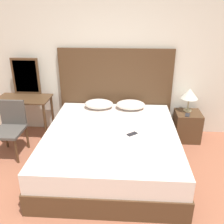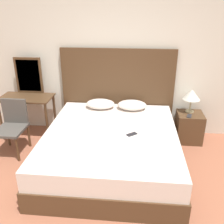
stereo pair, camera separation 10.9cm
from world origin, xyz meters
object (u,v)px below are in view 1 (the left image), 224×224
at_px(phone_on_bed, 132,134).
at_px(chair, 11,125).
at_px(phone_on_nightstand, 187,115).
at_px(vanity_desk, 24,105).
at_px(table_lamp, 189,94).
at_px(bed, 112,148).
at_px(nightstand, 187,126).

height_order(phone_on_bed, chair, chair).
bearing_deg(chair, phone_on_nightstand, 9.97).
distance_m(vanity_desk, chair, 0.55).
bearing_deg(chair, vanity_desk, 87.07).
distance_m(table_lamp, chair, 2.95).
distance_m(bed, table_lamp, 1.65).
distance_m(phone_on_nightstand, vanity_desk, 2.78).
xyz_separation_m(table_lamp, phone_on_nightstand, (-0.04, -0.19, -0.30)).
bearing_deg(phone_on_nightstand, vanity_desk, 179.09).
bearing_deg(phone_on_bed, nightstand, 43.36).
distance_m(bed, vanity_desk, 1.78).
height_order(vanity_desk, chair, chair).
bearing_deg(bed, phone_on_nightstand, 31.32).
distance_m(table_lamp, vanity_desk, 2.83).
height_order(bed, phone_on_bed, phone_on_bed).
relative_size(table_lamp, phone_on_nightstand, 2.43).
height_order(table_lamp, chair, table_lamp).
bearing_deg(phone_on_bed, vanity_desk, 155.17).
distance_m(nightstand, phone_on_nightstand, 0.28).
relative_size(bed, phone_on_nightstand, 13.08).
bearing_deg(phone_on_bed, table_lamp, 46.06).
relative_size(vanity_desk, chair, 1.07).
xyz_separation_m(phone_on_nightstand, chair, (-2.81, -0.49, -0.04)).
bearing_deg(phone_on_nightstand, bed, -148.68).
xyz_separation_m(bed, nightstand, (1.26, 0.85, -0.02)).
bearing_deg(table_lamp, nightstand, -86.13).
distance_m(phone_on_bed, phone_on_nightstand, 1.24).
relative_size(bed, table_lamp, 5.39).
bearing_deg(chair, bed, -8.87).
bearing_deg(bed, table_lamp, 36.55).
relative_size(bed, nightstand, 4.24).
bearing_deg(nightstand, table_lamp, 93.87).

